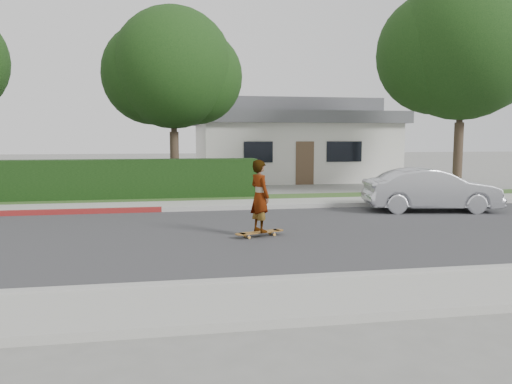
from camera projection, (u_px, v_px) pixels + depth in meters
ground at (115, 240)px, 11.27m from camera, size 120.00×120.00×0.00m
road at (115, 240)px, 11.27m from camera, size 60.00×8.00×0.01m
curb_near at (87, 292)px, 7.25m from camera, size 60.00×0.20×0.15m
sidewalk_near at (76, 314)px, 6.37m from camera, size 60.00×1.60×0.12m
curb_far at (128, 210)px, 15.27m from camera, size 60.00×0.20×0.15m
sidewalk_far at (131, 207)px, 16.15m from camera, size 60.00×1.60×0.12m
planting_strip at (134, 201)px, 17.72m from camera, size 60.00×1.60×0.10m
hedge at (48, 181)px, 17.70m from camera, size 15.00×1.00×1.50m
tree_center at (173, 72)px, 19.98m from camera, size 5.66×4.84×7.44m
tree_right at (459, 51)px, 19.38m from camera, size 6.32×5.60×8.56m
house at (289, 141)px, 28.09m from camera, size 10.60×8.60×4.30m
skateboard at (260, 232)px, 11.56m from camera, size 1.26×0.65×0.12m
skateboarder at (260, 196)px, 11.47m from camera, size 0.60×0.71×1.67m
car_silver at (431, 190)px, 15.53m from camera, size 4.25×2.08×1.34m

